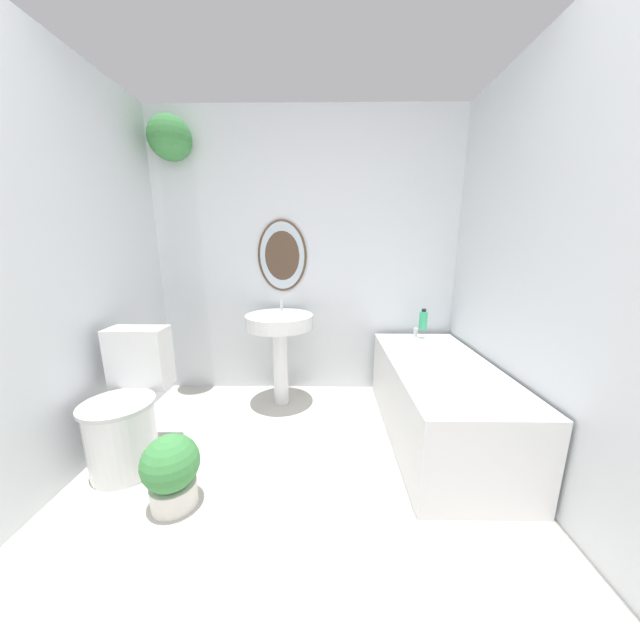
# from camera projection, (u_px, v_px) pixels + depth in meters

# --- Properties ---
(wall_back) EXTENTS (2.70, 0.33, 2.40)m
(wall_back) POSITION_uv_depth(u_px,v_px,m) (296.00, 249.00, 2.77)
(wall_back) COLOR silver
(wall_back) RESTS_ON ground_plane
(wall_left) EXTENTS (0.06, 2.42, 2.40)m
(wall_left) POSITION_uv_depth(u_px,v_px,m) (43.00, 267.00, 1.67)
(wall_left) COLOR silver
(wall_left) RESTS_ON ground_plane
(wall_right) EXTENTS (0.06, 2.42, 2.40)m
(wall_right) POSITION_uv_depth(u_px,v_px,m) (553.00, 268.00, 1.64)
(wall_right) COLOR silver
(wall_right) RESTS_ON ground_plane
(toilet) EXTENTS (0.40, 0.56, 0.81)m
(toilet) POSITION_uv_depth(u_px,v_px,m) (128.00, 411.00, 1.93)
(toilet) COLOR white
(toilet) RESTS_ON ground_plane
(pedestal_sink) EXTENTS (0.54, 0.54, 0.87)m
(pedestal_sink) POSITION_uv_depth(u_px,v_px,m) (280.00, 332.00, 2.61)
(pedestal_sink) COLOR white
(pedestal_sink) RESTS_ON ground_plane
(bathtub) EXTENTS (0.66, 1.46, 0.62)m
(bathtub) POSITION_uv_depth(u_px,v_px,m) (438.00, 398.00, 2.21)
(bathtub) COLOR silver
(bathtub) RESTS_ON ground_plane
(shampoo_bottle) EXTENTS (0.07, 0.07, 0.17)m
(shampoo_bottle) POSITION_uv_depth(u_px,v_px,m) (423.00, 320.00, 2.70)
(shampoo_bottle) COLOR #38B275
(shampoo_bottle) RESTS_ON bathtub
(potted_plant) EXTENTS (0.28, 0.28, 0.39)m
(potted_plant) POSITION_uv_depth(u_px,v_px,m) (171.00, 470.00, 1.62)
(potted_plant) COLOR silver
(potted_plant) RESTS_ON ground_plane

